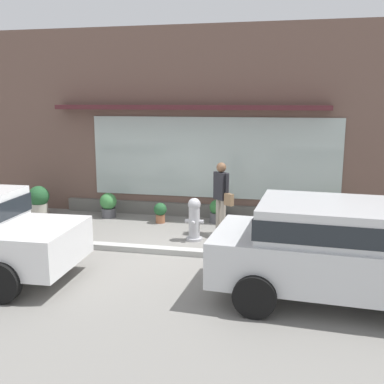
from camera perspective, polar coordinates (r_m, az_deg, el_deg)
The scene contains 11 objects.
ground_plane at distance 9.99m, azimuth -4.19°, elevation -7.17°, with size 60.00×60.00×0.00m, color gray.
curb_strip at distance 9.79m, azimuth -4.52°, elevation -7.20°, with size 14.00×0.24×0.12m, color #B2B2AD.
storefront at distance 12.57m, azimuth -0.19°, elevation 8.33°, with size 14.00×0.81×5.10m.
fire_hydrant at distance 10.48m, azimuth 0.28°, elevation -3.35°, with size 0.43×0.40×0.99m.
pedestrian_with_handbag at distance 10.84m, azimuth 3.71°, elevation -0.05°, with size 0.55×0.52×1.74m.
parked_car_silver at distance 7.63m, azimuth 18.12°, elevation -6.47°, with size 4.29×2.28×1.60m.
potted_plant_trailing_edge at distance 12.75m, azimuth -10.40°, elevation -1.54°, with size 0.46×0.46×0.68m.
potted_plant_window_right at distance 13.49m, azimuth -18.58°, elevation -0.90°, with size 0.58×0.58×0.82m.
potted_plant_near_hydrant at distance 12.03m, azimuth 3.16°, elevation -2.39°, with size 0.41×0.41×0.62m.
potted_plant_window_left at distance 12.02m, azimuth -3.98°, elevation -2.46°, with size 0.34×0.34×0.54m.
potted_plant_window_center at distance 11.65m, azimuth 17.31°, elevation -2.87°, with size 0.43×0.43×0.86m.
Camera 1 is at (2.70, -9.08, 3.19)m, focal length 42.75 mm.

